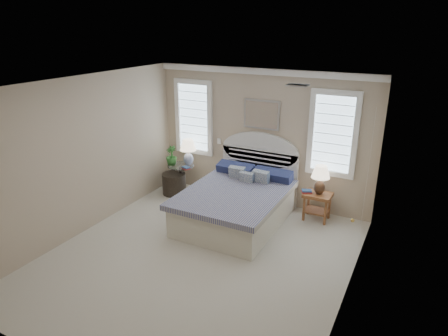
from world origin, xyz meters
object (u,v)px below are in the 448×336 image
bed (238,201)px  lamp_left (188,149)px  side_table_left (181,176)px  lamp_right (320,177)px  floor_pot (174,184)px  nightstand_right (317,201)px

bed → lamp_left: bed is taller
side_table_left → lamp_right: size_ratio=1.15×
floor_pot → lamp_right: lamp_right is taller
bed → side_table_left: size_ratio=3.61×
side_table_left → lamp_left: size_ratio=1.11×
bed → side_table_left: 1.75m
side_table_left → lamp_right: lamp_right is taller
bed → lamp_right: size_ratio=4.14×
bed → nightstand_right: size_ratio=4.29×
side_table_left → lamp_right: (2.96, 0.11, 0.48)m
lamp_right → side_table_left: bearing=-177.8°
nightstand_right → lamp_right: bearing=40.0°
lamp_left → floor_pot: bearing=-135.2°
side_table_left → lamp_left: (0.12, 0.12, 0.59)m
side_table_left → nightstand_right: (2.95, 0.10, -0.00)m
nightstand_right → lamp_right: (0.01, 0.01, 0.48)m
floor_pot → lamp_left: 0.82m
floor_pot → nightstand_right: bearing=4.1°
bed → lamp_right: bearing=28.2°
side_table_left → floor_pot: size_ratio=1.25×
nightstand_right → lamp_left: size_ratio=0.94×
bed → lamp_left: bearing=155.1°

